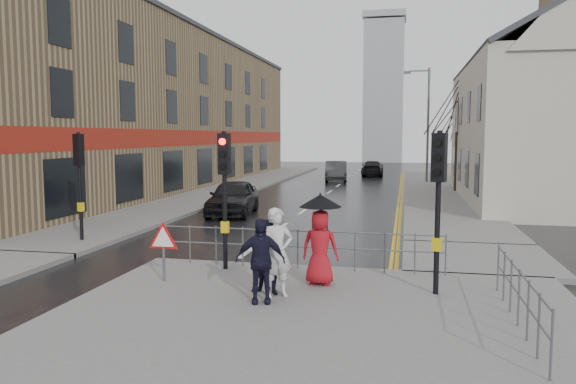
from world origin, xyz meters
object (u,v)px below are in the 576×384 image
at_px(car_mid, 336,171).
at_px(pedestrian_a, 277,252).
at_px(pedestrian_d, 260,261).
at_px(pedestrian_b, 268,257).
at_px(car_parked, 233,197).
at_px(pedestrian_with_umbrella, 320,235).

bearing_deg(car_mid, pedestrian_a, -92.11).
height_order(pedestrian_a, pedestrian_d, pedestrian_a).
relative_size(pedestrian_a, pedestrian_d, 1.09).
xyz_separation_m(pedestrian_a, pedestrian_b, (-0.21, 0.11, -0.13)).
distance_m(pedestrian_b, car_parked, 12.95).
relative_size(pedestrian_with_umbrella, pedestrian_d, 1.20).
distance_m(pedestrian_a, pedestrian_d, 0.54).
relative_size(pedestrian_b, car_mid, 0.34).
height_order(pedestrian_d, car_parked, pedestrian_d).
bearing_deg(car_parked, pedestrian_b, -74.78).
distance_m(car_parked, car_mid, 19.32).
bearing_deg(car_mid, pedestrian_d, -92.59).
bearing_deg(pedestrian_a, car_parked, 81.79).
bearing_deg(pedestrian_b, pedestrian_with_umbrella, 57.11).
xyz_separation_m(pedestrian_a, car_parked, (-4.79, 12.22, -0.30)).
bearing_deg(pedestrian_b, car_parked, 121.03).
bearing_deg(pedestrian_a, pedestrian_with_umbrella, 27.24).
xyz_separation_m(car_parked, car_mid, (2.14, 19.20, -0.01)).
bearing_deg(car_mid, pedestrian_with_umbrella, -90.58).
relative_size(pedestrian_b, car_parked, 0.35).
bearing_deg(pedestrian_with_umbrella, car_mid, 96.35).
xyz_separation_m(pedestrian_a, pedestrian_d, (-0.23, -0.49, -0.08)).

